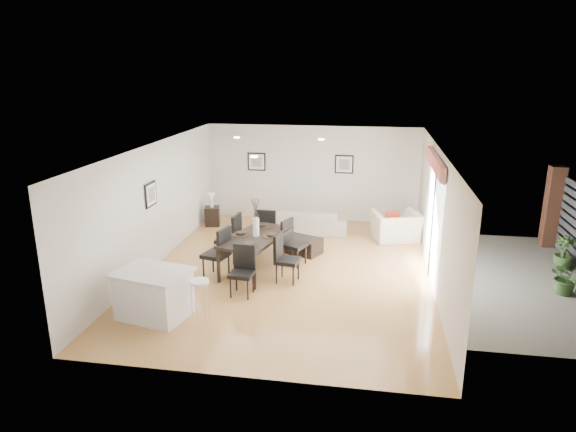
% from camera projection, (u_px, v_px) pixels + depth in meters
% --- Properties ---
extents(ground, '(8.00, 8.00, 0.00)m').
position_uv_depth(ground, '(289.00, 271.00, 11.14)').
color(ground, '#B38B49').
rests_on(ground, ground).
extents(wall_back, '(6.00, 0.04, 2.70)m').
position_uv_depth(wall_back, '(312.00, 174.00, 14.54)').
color(wall_back, silver).
rests_on(wall_back, ground).
extents(wall_front, '(6.00, 0.04, 2.70)m').
position_uv_depth(wall_front, '(242.00, 291.00, 6.97)').
color(wall_front, silver).
rests_on(wall_front, ground).
extents(wall_left, '(0.04, 8.00, 2.70)m').
position_uv_depth(wall_left, '(154.00, 205.00, 11.23)').
color(wall_left, silver).
rests_on(wall_left, ground).
extents(wall_right, '(0.04, 8.00, 2.70)m').
position_uv_depth(wall_right, '(437.00, 218.00, 10.28)').
color(wall_right, silver).
rests_on(wall_right, ground).
extents(ceiling, '(6.00, 8.00, 0.02)m').
position_uv_depth(ceiling, '(289.00, 148.00, 10.38)').
color(ceiling, white).
rests_on(ceiling, wall_back).
extents(sofa, '(2.25, 0.98, 0.64)m').
position_uv_depth(sofa, '(305.00, 220.00, 13.70)').
color(sofa, gray).
rests_on(sofa, ground).
extents(armchair, '(1.39, 1.30, 0.74)m').
position_uv_depth(armchair, '(396.00, 226.00, 13.03)').
color(armchair, beige).
rests_on(armchair, ground).
extents(courtyard_plant_a, '(0.71, 0.64, 0.71)m').
position_uv_depth(courtyard_plant_a, '(567.00, 277.00, 9.95)').
color(courtyard_plant_a, '#325022').
rests_on(courtyard_plant_a, ground).
extents(courtyard_plant_b, '(0.49, 0.49, 0.73)m').
position_uv_depth(courtyard_plant_b, '(564.00, 253.00, 11.21)').
color(courtyard_plant_b, '#325022').
rests_on(courtyard_plant_b, ground).
extents(dining_table, '(1.40, 2.09, 0.79)m').
position_uv_depth(dining_table, '(256.00, 239.00, 10.99)').
color(dining_table, black).
rests_on(dining_table, ground).
extents(dining_chair_wnear, '(0.60, 0.60, 1.10)m').
position_uv_depth(dining_chair_wnear, '(219.00, 250.00, 10.66)').
color(dining_chair_wnear, black).
rests_on(dining_chair_wnear, ground).
extents(dining_chair_wfar, '(0.55, 0.55, 1.11)m').
position_uv_depth(dining_chair_wfar, '(232.00, 235.00, 11.57)').
color(dining_chair_wfar, black).
rests_on(dining_chair_wfar, ground).
extents(dining_chair_enear, '(0.52, 0.52, 1.02)m').
position_uv_depth(dining_chair_enear, '(283.00, 255.00, 10.49)').
color(dining_chair_enear, black).
rests_on(dining_chair_enear, ground).
extents(dining_chair_efar, '(0.60, 0.60, 1.02)m').
position_uv_depth(dining_chair_efar, '(291.00, 240.00, 11.41)').
color(dining_chair_efar, black).
rests_on(dining_chair_efar, ground).
extents(dining_chair_head, '(0.47, 0.47, 0.98)m').
position_uv_depth(dining_chair_head, '(243.00, 267.00, 9.92)').
color(dining_chair_head, black).
rests_on(dining_chair_head, ground).
extents(dining_chair_foot, '(0.50, 0.50, 1.07)m').
position_uv_depth(dining_chair_foot, '(267.00, 228.00, 12.14)').
color(dining_chair_foot, black).
rests_on(dining_chair_foot, ground).
extents(vase, '(1.07, 1.64, 0.83)m').
position_uv_depth(vase, '(256.00, 221.00, 10.88)').
color(vase, white).
rests_on(vase, dining_table).
extents(coffee_table, '(1.08, 0.90, 0.37)m').
position_uv_depth(coffee_table, '(301.00, 245.00, 12.21)').
color(coffee_table, black).
rests_on(coffee_table, ground).
extents(side_table, '(0.48, 0.48, 0.53)m').
position_uv_depth(side_table, '(212.00, 216.00, 14.27)').
color(side_table, black).
rests_on(side_table, ground).
extents(table_lamp, '(0.21, 0.21, 0.41)m').
position_uv_depth(table_lamp, '(212.00, 198.00, 14.12)').
color(table_lamp, white).
rests_on(table_lamp, side_table).
extents(cushion, '(0.37, 0.22, 0.35)m').
position_uv_depth(cushion, '(392.00, 219.00, 12.88)').
color(cushion, '#A82415').
rests_on(cushion, armchair).
extents(kitchen_island, '(1.41, 1.19, 0.86)m').
position_uv_depth(kitchen_island, '(154.00, 294.00, 9.04)').
color(kitchen_island, silver).
rests_on(kitchen_island, ground).
extents(bar_stool, '(0.34, 0.34, 0.75)m').
position_uv_depth(bar_stool, '(199.00, 286.00, 8.85)').
color(bar_stool, white).
rests_on(bar_stool, ground).
extents(framed_print_back_left, '(0.52, 0.04, 0.52)m').
position_uv_depth(framed_print_back_left, '(257.00, 162.00, 14.68)').
color(framed_print_back_left, black).
rests_on(framed_print_back_left, wall_back).
extents(framed_print_back_right, '(0.52, 0.04, 0.52)m').
position_uv_depth(framed_print_back_right, '(344.00, 164.00, 14.29)').
color(framed_print_back_right, black).
rests_on(framed_print_back_right, wall_back).
extents(framed_print_left_wall, '(0.04, 0.52, 0.52)m').
position_uv_depth(framed_print_left_wall, '(151.00, 194.00, 10.95)').
color(framed_print_left_wall, black).
rests_on(framed_print_left_wall, wall_left).
extents(sliding_door, '(0.12, 2.70, 2.57)m').
position_uv_depth(sliding_door, '(434.00, 199.00, 10.49)').
color(sliding_door, white).
rests_on(sliding_door, wall_right).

